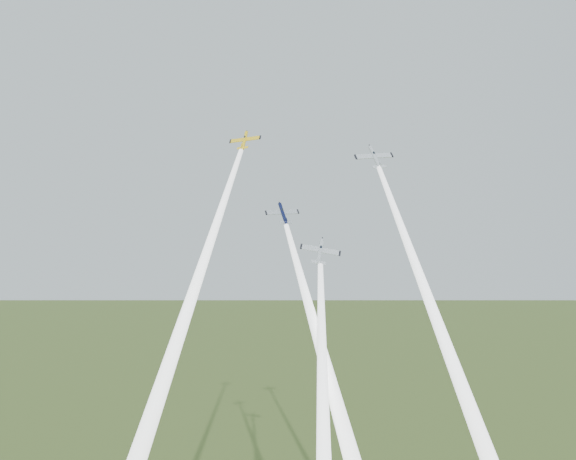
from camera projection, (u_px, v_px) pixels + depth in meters
The scene contains 8 objects.
plane_yellow at pixel (245, 140), 147.92m from camera, with size 6.79×6.74×1.06m, color yellow, non-canonical shape.
smoke_trail_yellow at pixel (196, 285), 122.41m from camera, with size 2.86×2.86×70.32m, color white, non-canonical shape.
plane_navy at pixel (283, 213), 137.92m from camera, with size 6.71×6.66×1.05m, color black, non-canonical shape.
smoke_trail_navy at pixel (321, 348), 117.58m from camera, with size 2.86×2.86×55.55m, color white, non-canonical shape.
plane_silver_right at pixel (375, 157), 144.06m from camera, with size 8.08×8.02×1.27m, color silver, non-canonical shape.
smoke_trail_silver_right at pixel (438, 323), 116.71m from camera, with size 2.86×2.86×75.56m, color white, non-canonical shape.
plane_silver_low at pixel (320, 251), 129.14m from camera, with size 7.40×7.34×1.16m, color silver, non-canonical shape.
smoke_trail_silver_low at pixel (323, 409), 107.40m from camera, with size 2.86×2.86×56.81m, color white, non-canonical shape.
Camera 1 is at (16.14, -140.04, 91.14)m, focal length 45.00 mm.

